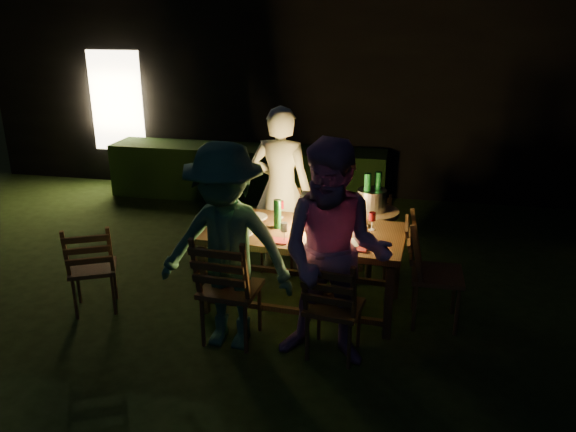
% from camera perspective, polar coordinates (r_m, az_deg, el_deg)
% --- Properties ---
extents(garden_envelope, '(40.00, 40.00, 3.20)m').
position_cam_1_polar(garden_envelope, '(10.60, 1.94, 13.84)').
color(garden_envelope, black).
rests_on(garden_envelope, ground).
extents(dining_table, '(1.93, 1.04, 0.78)m').
position_cam_1_polar(dining_table, '(5.29, 1.53, -2.25)').
color(dining_table, '#4A3118').
rests_on(dining_table, ground).
extents(chair_near_left, '(0.51, 0.54, 1.06)m').
position_cam_1_polar(chair_near_left, '(4.92, -5.87, -9.17)').
color(chair_near_left, '#4A3118').
rests_on(chair_near_left, ground).
extents(chair_near_right, '(0.49, 0.52, 0.97)m').
position_cam_1_polar(chair_near_right, '(4.72, 4.59, -10.88)').
color(chair_near_right, '#4A3118').
rests_on(chair_near_right, ground).
extents(chair_far_left, '(0.42, 0.45, 0.92)m').
position_cam_1_polar(chair_far_left, '(6.25, -0.85, -2.91)').
color(chair_far_left, '#4A3118').
rests_on(chair_far_left, ground).
extents(chair_far_right, '(0.43, 0.46, 0.92)m').
position_cam_1_polar(chair_far_right, '(6.07, 8.28, -3.83)').
color(chair_far_right, '#4A3118').
rests_on(chair_far_right, ground).
extents(chair_end, '(0.51, 0.47, 1.06)m').
position_cam_1_polar(chair_end, '(5.33, 14.53, -7.35)').
color(chair_end, '#4A3118').
rests_on(chair_end, ground).
extents(chair_spare, '(0.58, 0.59, 0.95)m').
position_cam_1_polar(chair_spare, '(5.68, -19.07, -6.43)').
color(chair_spare, '#4A3118').
rests_on(chair_spare, ground).
extents(person_house_side, '(0.68, 0.47, 1.81)m').
position_cam_1_polar(person_house_side, '(6.08, -0.73, 2.73)').
color(person_house_side, white).
rests_on(person_house_side, ground).
extents(person_opp_right, '(0.94, 0.75, 1.85)m').
position_cam_1_polar(person_opp_right, '(4.38, 4.72, -4.07)').
color(person_opp_right, '#BA80B1').
rests_on(person_opp_right, ground).
extents(person_opp_left, '(1.18, 0.72, 1.78)m').
position_cam_1_polar(person_opp_left, '(4.63, -6.32, -3.31)').
color(person_opp_left, '#356A4F').
rests_on(person_opp_left, ground).
extents(lantern, '(0.16, 0.16, 0.35)m').
position_cam_1_polar(lantern, '(5.24, 2.21, 0.27)').
color(lantern, white).
rests_on(lantern, dining_table).
extents(plate_far_left, '(0.25, 0.25, 0.01)m').
position_cam_1_polar(plate_far_left, '(5.60, -3.39, -0.06)').
color(plate_far_left, white).
rests_on(plate_far_left, dining_table).
extents(plate_near_left, '(0.25, 0.25, 0.01)m').
position_cam_1_polar(plate_near_left, '(5.22, -4.92, -1.66)').
color(plate_near_left, white).
rests_on(plate_near_left, dining_table).
extents(plate_far_right, '(0.25, 0.25, 0.01)m').
position_cam_1_polar(plate_far_right, '(5.38, 6.75, -1.02)').
color(plate_far_right, white).
rests_on(plate_far_right, dining_table).
extents(plate_near_right, '(0.25, 0.25, 0.01)m').
position_cam_1_polar(plate_near_right, '(4.98, 5.97, -2.77)').
color(plate_near_right, white).
rests_on(plate_near_right, dining_table).
extents(wineglass_a, '(0.06, 0.06, 0.18)m').
position_cam_1_polar(wineglass_a, '(5.56, -0.77, 0.69)').
color(wineglass_a, '#59070F').
rests_on(wineglass_a, dining_table).
extents(wineglass_b, '(0.06, 0.06, 0.18)m').
position_cam_1_polar(wineglass_b, '(5.33, -6.30, -0.29)').
color(wineglass_b, '#59070F').
rests_on(wineglass_b, dining_table).
extents(wineglass_c, '(0.06, 0.06, 0.18)m').
position_cam_1_polar(wineglass_c, '(4.92, 4.16, -2.00)').
color(wineglass_c, '#59070F').
rests_on(wineglass_c, dining_table).
extents(wineglass_d, '(0.06, 0.06, 0.18)m').
position_cam_1_polar(wineglass_d, '(5.30, 8.54, -0.53)').
color(wineglass_d, '#59070F').
rests_on(wineglass_d, dining_table).
extents(wineglass_e, '(0.06, 0.06, 0.18)m').
position_cam_1_polar(wineglass_e, '(4.99, -0.39, -1.64)').
color(wineglass_e, silver).
rests_on(wineglass_e, dining_table).
extents(bottle_table, '(0.07, 0.07, 0.28)m').
position_cam_1_polar(bottle_table, '(5.28, -1.09, 0.21)').
color(bottle_table, '#0F471E').
rests_on(bottle_table, dining_table).
extents(napkin_left, '(0.18, 0.14, 0.01)m').
position_cam_1_polar(napkin_left, '(5.01, -1.01, -2.53)').
color(napkin_left, red).
rests_on(napkin_left, dining_table).
extents(napkin_right, '(0.18, 0.14, 0.01)m').
position_cam_1_polar(napkin_right, '(4.89, 6.97, -3.25)').
color(napkin_right, red).
rests_on(napkin_right, dining_table).
extents(phone, '(0.14, 0.07, 0.01)m').
position_cam_1_polar(phone, '(5.17, -5.95, -1.93)').
color(phone, black).
rests_on(phone, dining_table).
extents(side_table, '(0.58, 0.58, 0.78)m').
position_cam_1_polar(side_table, '(5.91, 8.42, -0.24)').
color(side_table, brown).
rests_on(side_table, ground).
extents(ice_bucket, '(0.30, 0.30, 0.22)m').
position_cam_1_polar(ice_bucket, '(5.84, 8.52, 1.62)').
color(ice_bucket, '#A5A8AD').
rests_on(ice_bucket, side_table).
extents(bottle_bucket_a, '(0.07, 0.07, 0.32)m').
position_cam_1_polar(bottle_bucket_a, '(5.79, 8.02, 2.01)').
color(bottle_bucket_a, '#0F471E').
rests_on(bottle_bucket_a, side_table).
extents(bottle_bucket_b, '(0.07, 0.07, 0.32)m').
position_cam_1_polar(bottle_bucket_b, '(5.86, 9.05, 2.17)').
color(bottle_bucket_b, '#0F471E').
rests_on(bottle_bucket_b, side_table).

